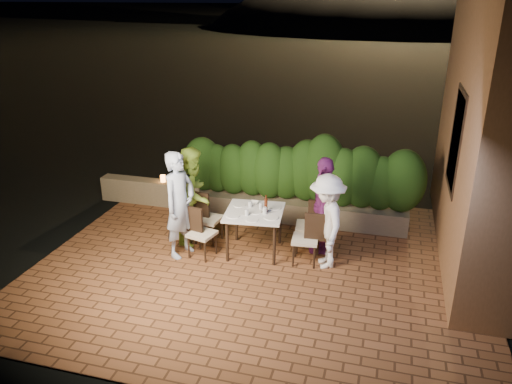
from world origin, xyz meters
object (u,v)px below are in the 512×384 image
at_px(diner_purple, 324,205).
at_px(parapet_lamp, 163,179).
at_px(chair_left_back, 208,218).
at_px(diner_green, 194,195).
at_px(bowl, 254,203).
at_px(chair_right_back, 309,225).
at_px(chair_left_front, 202,233).
at_px(dining_table, 254,232).
at_px(diner_white, 327,222).
at_px(chair_right_front, 305,238).
at_px(beer_bottle, 266,203).
at_px(diner_blue, 180,205).

height_order(diner_purple, parapet_lamp, diner_purple).
height_order(chair_left_back, diner_green, diner_green).
height_order(bowl, diner_purple, diner_purple).
bearing_deg(bowl, chair_right_back, 0.92).
relative_size(chair_left_front, diner_green, 0.50).
distance_m(dining_table, diner_white, 1.27).
xyz_separation_m(chair_right_front, diner_white, (0.33, 0.01, 0.33)).
height_order(beer_bottle, diner_blue, diner_blue).
xyz_separation_m(chair_right_back, diner_purple, (0.23, 0.06, 0.37)).
distance_m(bowl, diner_green, 1.06).
bearing_deg(chair_left_back, beer_bottle, 0.44).
bearing_deg(diner_white, dining_table, -114.37).
relative_size(beer_bottle, bowl, 1.89).
height_order(dining_table, chair_right_front, chair_right_front).
height_order(chair_left_back, diner_purple, diner_purple).
xyz_separation_m(chair_right_front, diner_blue, (-2.03, -0.25, 0.45)).
bearing_deg(diner_white, chair_right_front, -107.10).
relative_size(dining_table, diner_green, 0.55).
xyz_separation_m(beer_bottle, chair_left_back, (-1.06, 0.13, -0.44)).
relative_size(chair_left_back, chair_right_back, 0.98).
height_order(chair_left_front, diner_green, diner_green).
relative_size(dining_table, diner_white, 0.60).
bearing_deg(diner_green, parapet_lamp, 39.47).
bearing_deg(diner_white, parapet_lamp, -132.65).
height_order(chair_left_front, chair_left_back, chair_left_back).
height_order(dining_table, chair_right_back, chair_right_back).
bearing_deg(diner_purple, chair_left_front, -70.20).
relative_size(beer_bottle, chair_left_front, 0.34).
bearing_deg(chair_left_front, diner_white, 20.35).
relative_size(diner_blue, diner_white, 1.16).
xyz_separation_m(chair_left_front, diner_white, (2.00, 0.24, 0.34)).
height_order(dining_table, diner_green, diner_green).
relative_size(chair_left_front, diner_white, 0.55).
bearing_deg(chair_left_back, diner_blue, -109.21).
height_order(chair_left_back, diner_blue, diner_blue).
bearing_deg(diner_blue, chair_right_front, -67.49).
relative_size(chair_right_front, diner_blue, 0.49).
bearing_deg(beer_bottle, chair_right_back, 22.83).
relative_size(chair_left_front, chair_left_back, 0.94).
height_order(chair_left_front, chair_right_back, chair_right_back).
bearing_deg(dining_table, chair_left_front, -155.30).
distance_m(diner_green, diner_purple, 2.23).
distance_m(chair_right_back, parapet_lamp, 3.39).
xyz_separation_m(beer_bottle, chair_right_front, (0.69, -0.16, -0.46)).
relative_size(chair_left_back, diner_blue, 0.51).
relative_size(chair_right_front, chair_right_back, 0.96).
bearing_deg(chair_right_front, diner_white, 176.61).
height_order(diner_white, diner_purple, diner_purple).
relative_size(beer_bottle, diner_purple, 0.18).
distance_m(chair_left_front, chair_right_front, 1.69).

